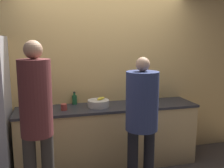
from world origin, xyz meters
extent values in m
cube|color=#E0B266|center=(0.00, 0.64, 1.30)|extent=(5.20, 0.06, 2.60)
cube|color=tan|center=(0.00, 0.34, 0.43)|extent=(2.55, 0.59, 0.87)
cube|color=#28282D|center=(0.00, 0.34, 0.88)|extent=(2.58, 0.62, 0.03)
cylinder|color=brown|center=(-0.95, -0.51, 1.26)|extent=(0.32, 0.32, 0.77)
sphere|color=tan|center=(-0.95, -0.51, 1.74)|extent=(0.18, 0.18, 0.18)
cylinder|color=black|center=(0.12, -0.39, 0.39)|extent=(0.13, 0.13, 0.79)
cylinder|color=black|center=(0.32, -0.39, 0.39)|extent=(0.13, 0.13, 0.79)
cylinder|color=navy|center=(0.22, -0.39, 1.13)|extent=(0.38, 0.38, 0.69)
sphere|color=tan|center=(0.22, -0.39, 1.56)|extent=(0.16, 0.16, 0.16)
cylinder|color=beige|center=(-0.15, 0.32, 0.95)|extent=(0.30, 0.30, 0.10)
ellipsoid|color=yellow|center=(-0.11, 0.32, 1.02)|extent=(0.15, 0.12, 0.04)
cylinder|color=#3D424C|center=(-0.85, 0.43, 0.97)|extent=(0.10, 0.10, 0.14)
cylinder|color=#99754C|center=(-0.86, 0.43, 1.07)|extent=(0.01, 0.05, 0.21)
cylinder|color=#99754C|center=(-0.84, 0.43, 1.07)|extent=(0.03, 0.04, 0.21)
cylinder|color=#99754C|center=(-0.85, 0.42, 1.07)|extent=(0.05, 0.01, 0.21)
cylinder|color=#236033|center=(-0.46, 0.56, 0.97)|extent=(0.07, 0.07, 0.13)
cylinder|color=#236033|center=(-0.46, 0.56, 1.05)|extent=(0.03, 0.03, 0.04)
cylinder|color=black|center=(-0.46, 0.56, 1.08)|extent=(0.04, 0.04, 0.01)
cylinder|color=brown|center=(0.79, 0.47, 0.98)|extent=(0.06, 0.06, 0.16)
cylinder|color=brown|center=(0.79, 0.47, 1.09)|extent=(0.03, 0.03, 0.05)
cylinder|color=black|center=(0.79, 0.47, 1.12)|extent=(0.03, 0.03, 0.02)
cylinder|color=#A33D33|center=(-0.63, 0.27, 0.94)|extent=(0.08, 0.08, 0.08)
cylinder|color=beige|center=(0.62, 0.51, 0.96)|extent=(0.15, 0.15, 0.11)
sphere|color=#2D6B33|center=(0.62, 0.51, 1.09)|extent=(0.18, 0.18, 0.18)
camera|label=1|loc=(-0.84, -3.02, 1.82)|focal=40.00mm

